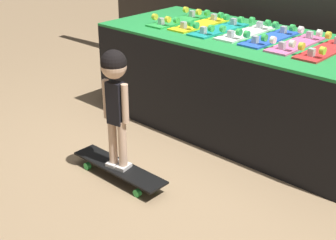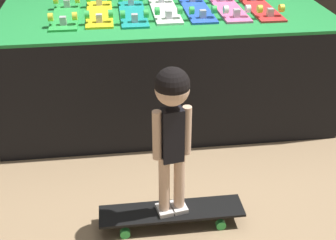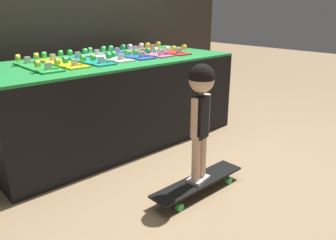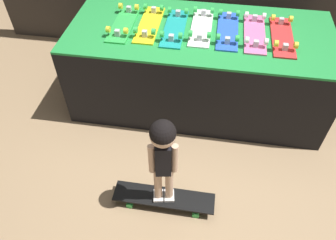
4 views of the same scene
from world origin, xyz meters
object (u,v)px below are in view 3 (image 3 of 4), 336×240
skateboard_yellow_on_rack (63,62)px  skateboard_pink_on_rack (148,52)px  skateboard_green_on_rack (38,65)px  child (201,102)px  skateboard_teal_on_rack (89,60)px  skateboard_white_on_rack (108,57)px  skateboard_red_on_rack (165,51)px  skateboard_blue_on_rack (129,54)px  skateboard_on_floor (198,183)px

skateboard_yellow_on_rack → skateboard_pink_on_rack: (0.89, -0.00, 0.00)m
skateboard_green_on_rack → child: (0.55, -1.21, -0.14)m
skateboard_yellow_on_rack → skateboard_pink_on_rack: 0.89m
skateboard_teal_on_rack → child: child is taller
skateboard_yellow_on_rack → skateboard_white_on_rack: size_ratio=1.00×
skateboard_red_on_rack → skateboard_white_on_rack: bearing=176.9°
skateboard_blue_on_rack → child: child is taller
skateboard_white_on_rack → skateboard_pink_on_rack: 0.45m
skateboard_green_on_rack → skateboard_blue_on_rack: bearing=2.0°
skateboard_teal_on_rack → skateboard_green_on_rack: bearing=179.8°
skateboard_white_on_rack → skateboard_pink_on_rack: same height
skateboard_green_on_rack → skateboard_blue_on_rack: size_ratio=1.00×
skateboard_green_on_rack → skateboard_on_floor: skateboard_green_on_rack is taller
skateboard_blue_on_rack → child: bearing=-105.5°
skateboard_red_on_rack → skateboard_yellow_on_rack: bearing=179.1°
skateboard_yellow_on_rack → child: size_ratio=0.74×
skateboard_green_on_rack → skateboard_white_on_rack: 0.67m
skateboard_teal_on_rack → skateboard_pink_on_rack: same height
skateboard_teal_on_rack → skateboard_white_on_rack: size_ratio=1.00×
skateboard_on_floor → skateboard_white_on_rack: bearing=84.5°
skateboard_yellow_on_rack → skateboard_on_floor: 1.47m
skateboard_yellow_on_rack → skateboard_red_on_rack: bearing=-0.9°
skateboard_blue_on_rack → skateboard_red_on_rack: 0.45m
skateboard_green_on_rack → skateboard_white_on_rack: bearing=3.7°
skateboard_on_floor → skateboard_red_on_rack: bearing=57.0°
skateboard_red_on_rack → skateboard_teal_on_rack: bearing=-179.5°
skateboard_teal_on_rack → child: 1.22m
skateboard_teal_on_rack → skateboard_white_on_rack: 0.23m
skateboard_white_on_rack → skateboard_blue_on_rack: 0.22m
skateboard_on_floor → skateboard_yellow_on_rack: bearing=104.8°
skateboard_teal_on_rack → skateboard_pink_on_rack: 0.67m
skateboard_white_on_rack → skateboard_blue_on_rack: same height
skateboard_green_on_rack → skateboard_yellow_on_rack: size_ratio=1.00×
skateboard_yellow_on_rack → child: bearing=-75.2°
skateboard_blue_on_rack → skateboard_pink_on_rack: 0.22m
skateboard_yellow_on_rack → skateboard_white_on_rack: 0.45m
skateboard_yellow_on_rack → skateboard_pink_on_rack: size_ratio=1.00×
skateboard_green_on_rack → skateboard_red_on_rack: same height
skateboard_pink_on_rack → skateboard_on_floor: skateboard_pink_on_rack is taller
skateboard_red_on_rack → skateboard_on_floor: (-0.79, -1.22, -0.73)m
skateboard_green_on_rack → skateboard_on_floor: size_ratio=0.79×
skateboard_red_on_rack → skateboard_blue_on_rack: bearing=177.0°
skateboard_pink_on_rack → child: size_ratio=0.74×
skateboard_white_on_rack → skateboard_blue_on_rack: size_ratio=1.00×
skateboard_red_on_rack → child: child is taller
skateboard_teal_on_rack → skateboard_white_on_rack: bearing=11.3°
skateboard_yellow_on_rack → skateboard_white_on_rack: same height
skateboard_yellow_on_rack → skateboard_teal_on_rack: same height
skateboard_pink_on_rack → skateboard_red_on_rack: (0.22, -0.01, 0.00)m
skateboard_yellow_on_rack → skateboard_pink_on_rack: bearing=-0.2°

